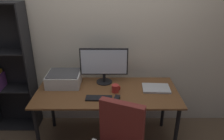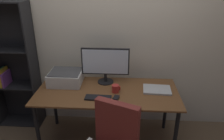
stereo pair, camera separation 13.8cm
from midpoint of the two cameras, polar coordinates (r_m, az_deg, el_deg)
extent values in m
cube|color=beige|center=(2.86, -2.51, 9.70)|extent=(6.40, 0.10, 2.60)
cube|color=brown|center=(2.56, -2.80, -5.77)|extent=(1.66, 0.74, 0.02)
cylinder|color=black|center=(2.67, -20.35, -15.67)|extent=(0.04, 0.04, 0.72)
cylinder|color=black|center=(2.60, 14.98, -16.16)|extent=(0.04, 0.04, 0.72)
cylinder|color=black|center=(3.15, -16.68, -8.61)|extent=(0.04, 0.04, 0.72)
cylinder|color=black|center=(3.09, 12.22, -8.80)|extent=(0.04, 0.04, 0.72)
cylinder|color=black|center=(2.76, -3.41, -3.12)|extent=(0.20, 0.20, 0.01)
cylinder|color=black|center=(2.74, -3.44, -2.07)|extent=(0.04, 0.04, 0.10)
cube|color=black|center=(2.65, -3.55, 2.20)|extent=(0.59, 0.03, 0.34)
cube|color=silver|center=(2.64, -3.57, 2.08)|extent=(0.56, 0.01, 0.31)
cube|color=black|center=(2.41, -5.05, -7.41)|extent=(0.29, 0.12, 0.02)
cube|color=black|center=(2.39, -0.30, -7.42)|extent=(0.08, 0.11, 0.03)
cylinder|color=#B72D28|center=(2.52, -0.63, -4.89)|extent=(0.08, 0.08, 0.09)
cube|color=#B72D28|center=(2.52, 0.51, -4.80)|extent=(0.02, 0.01, 0.05)
cube|color=#B7BABC|center=(2.63, 10.10, -4.76)|extent=(0.33, 0.25, 0.02)
cube|color=silver|center=(2.75, -13.80, -2.31)|extent=(0.40, 0.34, 0.15)
cube|color=#424244|center=(2.72, -13.96, -0.77)|extent=(0.37, 0.31, 0.01)
cube|color=maroon|center=(1.98, 0.54, -14.98)|extent=(0.40, 0.22, 0.52)
cube|color=black|center=(3.02, -21.74, -0.15)|extent=(0.02, 0.28, 1.71)
cube|color=black|center=(3.25, -25.78, 0.81)|extent=(0.61, 0.01, 1.71)
cube|color=black|center=(3.53, -24.21, -12.84)|extent=(0.57, 0.26, 0.02)
cube|color=black|center=(3.24, -25.93, -4.31)|extent=(0.57, 0.26, 0.02)
cube|color=black|center=(3.05, -27.63, 4.28)|extent=(0.57, 0.26, 0.02)
cube|color=#723884|center=(3.24, -28.07, -2.66)|extent=(0.02, 0.22, 0.20)
camera|label=1|loc=(0.07, -91.61, -0.71)|focal=34.79mm
camera|label=2|loc=(0.07, 88.39, 0.71)|focal=34.79mm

